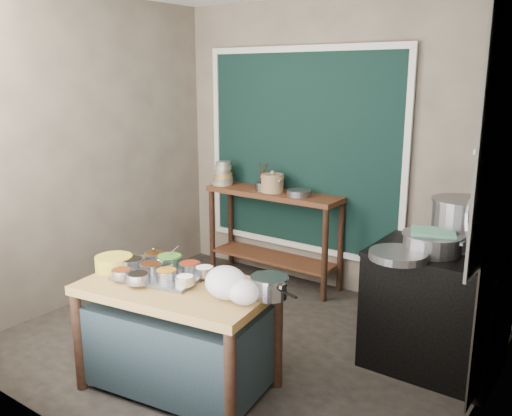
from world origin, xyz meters
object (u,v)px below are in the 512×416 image
Objects in this scene: stove_block at (435,311)px; back_counter at (273,237)px; saucepan at (269,287)px; steamer at (432,243)px; yellow_basin at (114,263)px; utensil_cup at (262,186)px; condiment_tray at (162,275)px; stock_pot at (461,223)px; prep_table at (178,337)px; ceramic_crock at (272,184)px.

back_counter is at bearing 158.98° from stove_block.
steamer reaches higher than saucepan.
utensil_cup is at bearing 94.58° from yellow_basin.
condiment_tray is 2.38× the size of saucepan.
yellow_basin is 0.61× the size of steamer.
utensil_cup is (-0.11, -0.04, 0.52)m from back_counter.
stove_block is 2.02× the size of stock_pot.
utensil_cup reaches higher than back_counter.
stove_block is at bearing 40.41° from condiment_tray.
steamer is (1.44, 1.20, 0.19)m from condiment_tray.
prep_table is 1.84m from stove_block.
stock_pot is 1.05× the size of steamer.
ceramic_crock is (-0.59, 1.99, 0.66)m from prep_table.
stove_block and yellow_basin have the same top height.
stock_pot is at bearing -13.01° from utensil_cup.
steamer reaches higher than yellow_basin.
ceramic_crock is (-1.89, 0.69, 0.61)m from stove_block.
saucepan is (0.78, 0.15, 0.05)m from condiment_tray.
condiment_tray is (-1.48, -1.26, 0.34)m from stove_block.
ceramic_crock is 2.00m from steamer.
stove_block is at bearing -109.60° from stock_pot.
saucepan reaches higher than condiment_tray.
stove_block is 3.72× the size of saucepan.
stove_block is 2.10m from ceramic_crock.
back_counter is at bearing 140.91° from saucepan.
saucepan is at bearing -121.90° from steamer.
utensil_cup reaches higher than yellow_basin.
steamer is at bearing -123.18° from stove_block.
stock_pot is at bearing 77.42° from saucepan.
prep_table is at bearing -144.95° from saucepan.
stove_block is 2.32m from yellow_basin.
prep_table is at bearing -13.31° from condiment_tray.
utensil_cup is at bearing 166.99° from stock_pot.
stove_block is 6.25× the size of utensil_cup.
utensil_cup is at bearing 105.38° from condiment_tray.
back_counter is 2.04m from stove_block.
stove_block is at bearing 36.21° from yellow_basin.
stove_block is 0.53m from steamer.
condiment_tray is at bearing -151.66° from saucepan.
back_counter is 2.11m from yellow_basin.
condiment_tray is at bearing -136.66° from stock_pot.
stove_block is (1.90, -0.73, -0.05)m from back_counter.
stock_pot is at bearing -13.93° from ceramic_crock.
condiment_tray is 1.35× the size of steamer.
yellow_basin is 1.08× the size of ceramic_crock.
stove_block is 1.97m from condiment_tray.
stove_block reaches higher than prep_table.
saucepan is 1.54m from stock_pot.
prep_table is 0.70m from yellow_basin.
condiment_tray is 2.39× the size of ceramic_crock.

